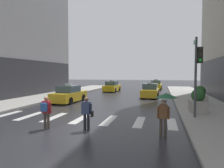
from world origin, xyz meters
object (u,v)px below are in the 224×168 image
object	(u,v)px
pedestrian_with_backpack	(46,110)
pedestrian_with_handbag	(87,112)
taxi_second	(150,91)
planter_mid_block	(200,96)
traffic_light_pole	(198,66)
planter_near_corner	(198,102)
taxi_fourth	(156,85)
pedestrian_with_umbrella	(165,103)
taxi_lead	(69,95)
taxi_third	(112,87)

from	to	relation	value
pedestrian_with_backpack	pedestrian_with_handbag	world-z (taller)	same
taxi_second	planter_mid_block	world-z (taller)	taxi_second
traffic_light_pole	planter_near_corner	world-z (taller)	traffic_light_pole
taxi_fourth	pedestrian_with_backpack	distance (m)	27.89
traffic_light_pole	taxi_fourth	xyz separation A→B (m)	(-3.00, 23.52, -2.53)
traffic_light_pole	taxi_fourth	size ratio (longest dim) A/B	1.04
pedestrian_with_backpack	planter_near_corner	distance (m)	9.89
pedestrian_with_umbrella	planter_mid_block	size ratio (longest dim) A/B	1.21
pedestrian_with_umbrella	planter_near_corner	world-z (taller)	pedestrian_with_umbrella
taxi_second	planter_near_corner	bearing A→B (deg)	-68.47
taxi_second	pedestrian_with_umbrella	world-z (taller)	pedestrian_with_umbrella
pedestrian_with_backpack	pedestrian_with_handbag	xyz separation A→B (m)	(2.07, 0.22, -0.04)
traffic_light_pole	planter_mid_block	bearing A→B (deg)	78.61
taxi_lead	planter_near_corner	bearing A→B (deg)	-17.06
taxi_fourth	planter_mid_block	size ratio (longest dim) A/B	2.88
taxi_lead	pedestrian_with_handbag	size ratio (longest dim) A/B	2.80
traffic_light_pole	pedestrian_with_backpack	size ratio (longest dim) A/B	2.91
traffic_light_pole	pedestrian_with_handbag	distance (m)	7.12
taxi_second	taxi_fourth	bearing A→B (deg)	88.37
pedestrian_with_backpack	taxi_third	bearing A→B (deg)	94.95
taxi_third	taxi_fourth	distance (m)	8.71
taxi_fourth	planter_mid_block	bearing A→B (deg)	-76.92
pedestrian_with_umbrella	pedestrian_with_handbag	distance (m)	3.73
taxi_second	planter_mid_block	size ratio (longest dim) A/B	2.86
pedestrian_with_backpack	planter_mid_block	size ratio (longest dim) A/B	1.03
taxi_lead	planter_mid_block	xyz separation A→B (m)	(11.96, 0.44, 0.15)
pedestrian_with_backpack	pedestrian_with_handbag	bearing A→B (deg)	6.13
planter_near_corner	planter_mid_block	xyz separation A→B (m)	(0.79, 3.87, 0.00)
traffic_light_pole	taxi_lead	size ratio (longest dim) A/B	1.04
taxi_third	pedestrian_with_umbrella	bearing A→B (deg)	-70.56
pedestrian_with_umbrella	planter_near_corner	size ratio (longest dim) A/B	1.21
planter_near_corner	taxi_fourth	bearing A→B (deg)	98.79
traffic_light_pole	pedestrian_with_umbrella	distance (m)	4.64
taxi_second	taxi_third	size ratio (longest dim) A/B	1.00
taxi_lead	pedestrian_with_umbrella	xyz separation A→B (m)	(8.91, -9.09, 0.79)
taxi_third	taxi_fourth	xyz separation A→B (m)	(6.54, 5.75, 0.00)
taxi_fourth	pedestrian_with_umbrella	world-z (taller)	pedestrian_with_umbrella
traffic_light_pole	pedestrian_with_backpack	xyz separation A→B (m)	(-7.66, -3.98, -2.29)
pedestrian_with_umbrella	pedestrian_with_backpack	world-z (taller)	pedestrian_with_umbrella
pedestrian_with_handbag	taxi_third	bearing A→B (deg)	100.41
pedestrian_with_backpack	planter_mid_block	world-z (taller)	planter_mid_block
taxi_third	pedestrian_with_umbrella	xyz separation A→B (m)	(7.63, -21.62, 0.79)
traffic_light_pole	taxi_fourth	distance (m)	23.85
taxi_second	taxi_third	xyz separation A→B (m)	(-6.19, 6.56, 0.00)
pedestrian_with_umbrella	planter_near_corner	xyz separation A→B (m)	(2.26, 5.66, -0.64)
taxi_fourth	planter_near_corner	world-z (taller)	taxi_fourth
pedestrian_with_backpack	taxi_lead	bearing A→B (deg)	108.91
taxi_lead	taxi_second	size ratio (longest dim) A/B	1.01
taxi_second	taxi_fourth	world-z (taller)	same
taxi_lead	pedestrian_with_umbrella	size ratio (longest dim) A/B	2.38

